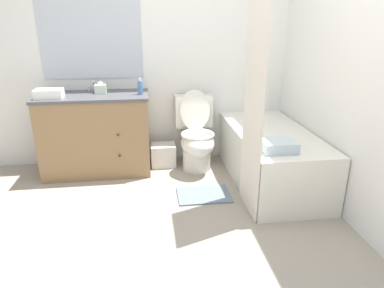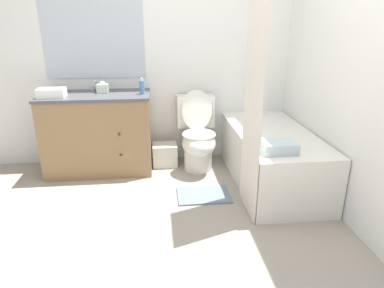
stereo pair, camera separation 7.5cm
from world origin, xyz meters
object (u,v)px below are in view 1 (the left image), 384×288
object	(u,v)px
tissue_box	(101,88)
bath_towel_folded	(278,146)
vanity_cabinet	(96,133)
toilet	(196,136)
hand_towel_folded	(49,94)
sink_faucet	(95,87)
bath_mat	(204,195)
bathtub	(270,156)
wastebasket	(163,155)
soap_dispenser	(140,87)

from	to	relation	value
tissue_box	bath_towel_folded	xyz separation A→B (m)	(1.51, -1.08, -0.31)
tissue_box	bath_towel_folded	bearing A→B (deg)	-35.57
vanity_cabinet	toilet	size ratio (longest dim) A/B	1.32
hand_towel_folded	sink_faucet	bearing A→B (deg)	39.82
tissue_box	hand_towel_folded	world-z (taller)	tissue_box
sink_faucet	bath_mat	world-z (taller)	sink_faucet
sink_faucet	bathtub	distance (m)	1.95
wastebasket	sink_faucet	bearing A→B (deg)	168.44
hand_towel_folded	bath_towel_folded	world-z (taller)	hand_towel_folded
wastebasket	soap_dispenser	bearing A→B (deg)	-154.21
toilet	wastebasket	bearing A→B (deg)	162.27
hand_towel_folded	bath_mat	bearing A→B (deg)	-22.75
soap_dispenser	tissue_box	bearing A→B (deg)	162.60
soap_dispenser	wastebasket	bearing A→B (deg)	25.79
wastebasket	bath_towel_folded	xyz separation A→B (m)	(0.89, -1.06, 0.45)
tissue_box	soap_dispenser	size ratio (longest dim) A/B	0.83
wastebasket	tissue_box	size ratio (longest dim) A/B	1.98
tissue_box	bath_towel_folded	size ratio (longest dim) A/B	0.49
wastebasket	bath_mat	xyz separation A→B (m)	(0.33, -0.77, -0.11)
vanity_cabinet	hand_towel_folded	xyz separation A→B (m)	(-0.38, -0.12, 0.45)
bathtub	soap_dispenser	world-z (taller)	soap_dispenser
soap_dispenser	bath_mat	xyz separation A→B (m)	(0.54, -0.66, -0.90)
vanity_cabinet	soap_dispenser	bearing A→B (deg)	-5.94
sink_faucet	hand_towel_folded	xyz separation A→B (m)	(-0.38, -0.32, 0.01)
sink_faucet	tissue_box	bearing A→B (deg)	-57.40
tissue_box	bath_mat	distance (m)	1.51
wastebasket	hand_towel_folded	size ratio (longest dim) A/B	1.05
toilet	soap_dispenser	world-z (taller)	soap_dispenser
vanity_cabinet	tissue_box	xyz separation A→B (m)	(0.08, 0.08, 0.45)
wastebasket	soap_dispenser	size ratio (longest dim) A/B	1.64
sink_faucet	hand_towel_folded	world-z (taller)	sink_faucet
bathtub	bath_mat	distance (m)	0.79
vanity_cabinet	soap_dispenser	world-z (taller)	soap_dispenser
vanity_cabinet	sink_faucet	world-z (taller)	sink_faucet
sink_faucet	hand_towel_folded	distance (m)	0.50
sink_faucet	bath_towel_folded	size ratio (longest dim) A/B	0.51
toilet	bathtub	xyz separation A→B (m)	(0.68, -0.43, -0.10)
sink_faucet	hand_towel_folded	bearing A→B (deg)	-140.18
bathtub	wastebasket	xyz separation A→B (m)	(-1.04, 0.54, -0.14)
vanity_cabinet	wastebasket	size ratio (longest dim) A/B	4.10
bathtub	bath_mat	bearing A→B (deg)	-162.06
tissue_box	wastebasket	bearing A→B (deg)	-2.14
vanity_cabinet	soap_dispenser	xyz separation A→B (m)	(0.48, -0.05, 0.48)
bath_towel_folded	bathtub	bearing A→B (deg)	74.44
vanity_cabinet	bath_mat	xyz separation A→B (m)	(1.02, -0.71, -0.42)
soap_dispenser	vanity_cabinet	bearing A→B (deg)	174.06
sink_faucet	soap_dispenser	xyz separation A→B (m)	(0.48, -0.24, 0.04)
tissue_box	soap_dispenser	world-z (taller)	soap_dispenser
toilet	hand_towel_folded	world-z (taller)	hand_towel_folded
tissue_box	hand_towel_folded	size ratio (longest dim) A/B	0.53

